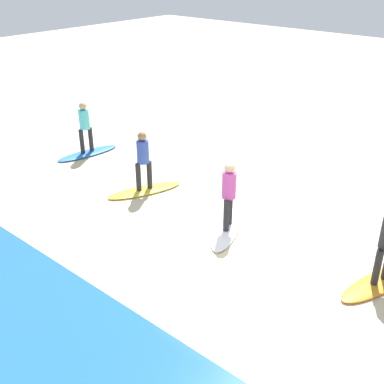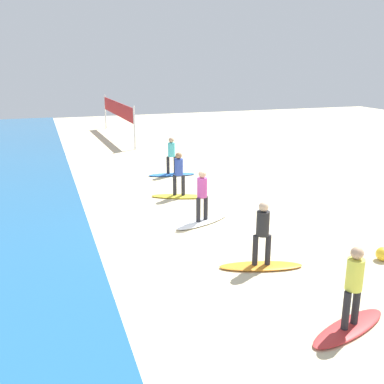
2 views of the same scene
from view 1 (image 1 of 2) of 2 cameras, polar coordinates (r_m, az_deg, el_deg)
name	(u,v)px [view 1 (image 1 of 2)]	position (r m, az deg, el deg)	size (l,w,h in m)	color
ground_plane	(228,243)	(10.92, 4.24, -6.06)	(60.00, 60.00, 0.00)	beige
surfboard_orange	(379,282)	(10.33, 21.27, -9.97)	(2.10, 0.56, 0.09)	orange
surfboard_white	(227,228)	(11.38, 4.21, -4.33)	(2.10, 0.56, 0.09)	white
surfer_white	(229,191)	(10.90, 4.39, 0.14)	(0.32, 0.43, 1.64)	#232328
surfboard_yellow	(145,190)	(13.16, -5.63, 0.20)	(2.10, 0.56, 0.09)	yellow
surfer_yellow	(143,157)	(12.75, -5.83, 4.19)	(0.32, 0.44, 1.64)	#232328
surfboard_blue	(88,153)	(15.91, -12.27, 4.53)	(2.10, 0.56, 0.09)	blue
surfer_blue	(85,124)	(15.57, -12.63, 7.91)	(0.32, 0.46, 1.64)	#232328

